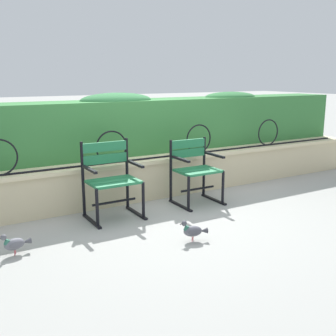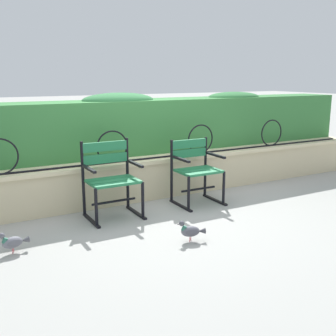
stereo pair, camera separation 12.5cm
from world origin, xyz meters
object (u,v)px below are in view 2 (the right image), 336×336
pigeon_near_chairs (13,242)px  park_chair_right (195,169)px  pigeon_far_side (191,231)px  park_chair_left (111,177)px

pigeon_near_chairs → park_chair_right: bearing=12.1°
park_chair_right → pigeon_far_side: 1.36m
park_chair_right → pigeon_far_side: (-0.75, -1.09, -0.34)m
park_chair_left → pigeon_far_side: park_chair_left is taller
pigeon_far_side → park_chair_right: bearing=55.3°
park_chair_left → pigeon_far_side: (0.41, -1.12, -0.36)m
pigeon_near_chairs → pigeon_far_side: bearing=-19.7°
park_chair_right → pigeon_near_chairs: size_ratio=2.85×
park_chair_right → pigeon_near_chairs: park_chair_right is taller
pigeon_far_side → pigeon_near_chairs: bearing=160.3°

